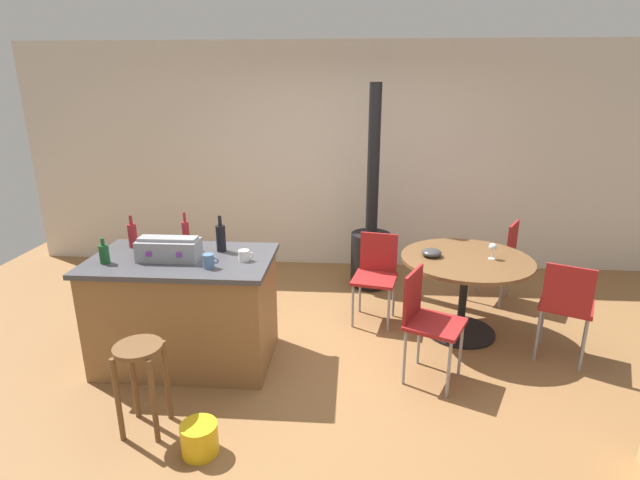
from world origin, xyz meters
The scene contains 20 objects.
ground_plane centered at (0.00, 0.00, 0.00)m, with size 8.80×8.80×0.00m, color olive.
back_wall centered at (0.00, 2.38, 1.35)m, with size 8.00×0.10×2.70m, color beige.
kitchen_island centered at (-1.26, -0.06, 0.46)m, with size 1.44×0.86×0.91m.
wooden_stool centered at (-1.26, -0.94, 0.45)m, with size 0.31×0.31×0.63m.
dining_table centered at (1.10, 0.57, 0.57)m, with size 1.16×1.16×0.74m.
folding_chair_near centered at (1.83, 0.14, 0.53)m, with size 0.53×0.53×0.88m.
folding_chair_far centered at (1.61, 1.33, 0.52)m, with size 0.54×0.54×0.88m.
folding_chair_left centered at (0.32, 0.81, 0.50)m, with size 0.47×0.47×0.85m.
folding_chair_right centered at (0.66, -0.19, 0.52)m, with size 0.53×0.53×0.88m.
wood_stove centered at (0.29, 1.63, 0.53)m, with size 0.44×0.45×2.24m.
toolbox centered at (-1.33, -0.11, 1.00)m, with size 0.47×0.22×0.18m.
bottle_0 centered at (-1.75, 0.17, 1.02)m, with size 0.07×0.07×0.27m.
bottle_1 centered at (-1.30, 0.20, 1.03)m, with size 0.06×0.06×0.30m.
bottle_2 centered at (-1.80, -0.22, 0.99)m, with size 0.07×0.07×0.20m.
bottle_3 centered at (-0.98, 0.12, 1.03)m, with size 0.08×0.08×0.30m.
cup_0 centered at (-0.97, -0.27, 0.96)m, with size 0.12×0.08×0.11m.
cup_1 centered at (-0.75, -0.09, 0.95)m, with size 0.12×0.09×0.08m.
wine_glass centered at (1.32, 0.56, 0.85)m, with size 0.07×0.07×0.14m.
serving_bowl centered at (0.79, 0.59, 0.78)m, with size 0.18×0.18×0.07m, color #383838.
plastic_bucket centered at (-0.84, -1.14, 0.10)m, with size 0.23×0.23×0.21m, color yellow.
Camera 1 is at (0.10, -3.62, 2.22)m, focal length 27.55 mm.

